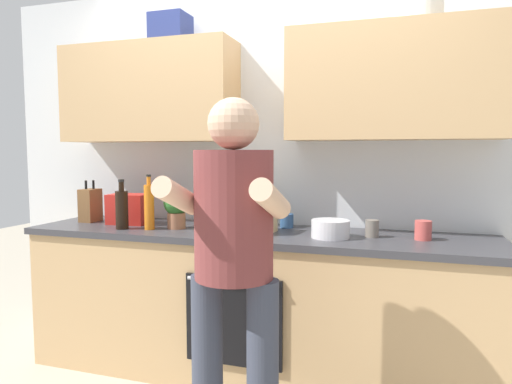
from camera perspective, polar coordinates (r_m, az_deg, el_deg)
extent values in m
plane|color=#B2A893|center=(3.08, -0.43, -21.67)|extent=(12.00, 12.00, 0.00)
cube|color=silver|center=(3.09, 1.62, 2.59)|extent=(4.00, 0.06, 2.50)
cube|color=tan|center=(3.26, -13.19, 11.84)|extent=(1.21, 0.32, 0.65)
cube|color=tan|center=(2.81, 16.70, 12.86)|extent=(1.21, 0.32, 0.65)
cylinder|color=silver|center=(2.89, 19.75, 20.18)|extent=(0.25, 0.25, 0.10)
cube|color=navy|center=(3.25, -10.56, 19.35)|extent=(0.24, 0.20, 0.18)
cube|color=tan|center=(2.91, -0.44, -14.08)|extent=(2.80, 0.60, 0.86)
cube|color=#38383D|center=(2.79, -0.45, -5.32)|extent=(2.84, 0.64, 0.04)
cube|color=black|center=(2.63, -2.85, -15.75)|extent=(0.56, 0.02, 0.50)
cylinder|color=silver|center=(2.53, -3.06, -11.06)|extent=(0.52, 0.02, 0.02)
cylinder|color=#383D4C|center=(2.22, -6.07, -20.76)|extent=(0.14, 0.14, 0.84)
cylinder|color=#383D4C|center=(2.14, 0.83, -21.78)|extent=(0.14, 0.14, 0.84)
cylinder|color=brown|center=(1.97, -2.78, -2.83)|extent=(0.34, 0.34, 0.55)
sphere|color=#D8AD8C|center=(1.95, -2.83, 8.47)|extent=(0.22, 0.22, 0.22)
cylinder|color=#D8AD8C|center=(1.93, -9.62, -0.57)|extent=(0.09, 0.31, 0.19)
cylinder|color=#D8AD8C|center=(1.78, 1.90, -0.96)|extent=(0.09, 0.31, 0.19)
cylinder|color=#8C4C14|center=(2.72, -5.69, -2.73)|extent=(0.05, 0.05, 0.23)
cylinder|color=#8C4C14|center=(2.70, -5.72, 0.26)|extent=(0.02, 0.02, 0.05)
cylinder|color=black|center=(2.70, -5.72, 0.93)|extent=(0.02, 0.02, 0.01)
cylinder|color=red|center=(2.64, -4.08, -2.76)|extent=(0.08, 0.08, 0.25)
cylinder|color=red|center=(2.62, -4.10, 0.38)|extent=(0.03, 0.03, 0.04)
cylinder|color=black|center=(2.62, -4.11, 0.96)|extent=(0.03, 0.03, 0.01)
cylinder|color=#198C33|center=(2.92, -2.28, -2.89)|extent=(0.08, 0.08, 0.16)
cylinder|color=#198C33|center=(2.91, -2.29, -0.98)|extent=(0.04, 0.04, 0.04)
cylinder|color=black|center=(2.91, -2.29, -0.42)|extent=(0.05, 0.05, 0.02)
cylinder|color=orange|center=(2.92, -13.13, -1.86)|extent=(0.06, 0.06, 0.28)
cylinder|color=orange|center=(2.90, -13.20, 1.37)|extent=(0.03, 0.03, 0.05)
cylinder|color=black|center=(2.90, -13.21, 2.00)|extent=(0.03, 0.03, 0.01)
cylinder|color=black|center=(2.98, -16.33, -2.17)|extent=(0.08, 0.08, 0.24)
cylinder|color=black|center=(2.97, -16.40, 0.66)|extent=(0.03, 0.03, 0.06)
cylinder|color=black|center=(2.96, -16.41, 1.37)|extent=(0.04, 0.04, 0.02)
cylinder|color=slate|center=(2.68, 14.23, -4.43)|extent=(0.07, 0.07, 0.10)
cylinder|color=#BF4C47|center=(2.68, 20.06, -4.49)|extent=(0.09, 0.09, 0.11)
cylinder|color=#33598C|center=(2.92, 3.83, -3.59)|extent=(0.09, 0.09, 0.09)
cylinder|color=silver|center=(2.62, 9.24, -4.54)|extent=(0.22, 0.22, 0.10)
cube|color=brown|center=(3.37, -19.89, -1.56)|extent=(0.10, 0.14, 0.23)
cylinder|color=black|center=(3.35, -20.38, 0.84)|extent=(0.02, 0.02, 0.06)
cylinder|color=black|center=(3.36, -19.55, 0.88)|extent=(0.02, 0.02, 0.06)
cylinder|color=#9E6647|center=(2.93, -9.85, -3.52)|extent=(0.11, 0.11, 0.10)
sphere|color=#2D6B28|center=(2.92, -9.88, -1.31)|extent=(0.16, 0.16, 0.16)
cube|color=red|center=(3.19, -15.50, -2.04)|extent=(0.27, 0.20, 0.20)
cube|color=tan|center=(2.74, 0.02, -3.04)|extent=(0.22, 0.21, 0.19)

